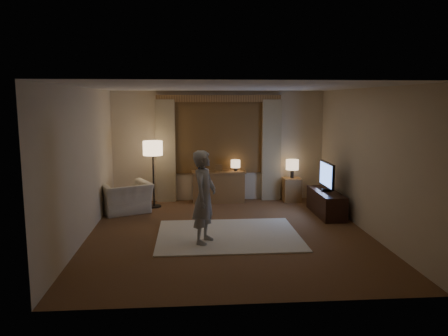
{
  "coord_description": "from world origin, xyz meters",
  "views": [
    {
      "loc": [
        -0.68,
        -7.55,
        2.38
      ],
      "look_at": [
        -0.04,
        0.6,
        1.11
      ],
      "focal_mm": 35.0,
      "sensor_mm": 36.0,
      "label": 1
    }
  ],
  "objects": [
    {
      "name": "picture_frame",
      "position": [
        -0.02,
        2.5,
        0.8
      ],
      "size": [
        0.16,
        0.02,
        0.2
      ],
      "primitive_type": "cube",
      "color": "brown",
      "rests_on": "sideboard"
    },
    {
      "name": "armchair",
      "position": [
        -2.07,
        1.69,
        0.32
      ],
      "size": [
        1.28,
        1.22,
        0.65
      ],
      "primitive_type": "imported",
      "rotation": [
        0.0,
        0.0,
        -2.69
      ],
      "color": "beige",
      "rests_on": "floor"
    },
    {
      "name": "plant",
      "position": [
        -0.42,
        2.5,
        0.85
      ],
      "size": [
        0.16,
        0.13,
        0.3
      ],
      "primitive_type": "imported",
      "color": "#999999",
      "rests_on": "sideboard"
    },
    {
      "name": "table_lamp_side",
      "position": [
        1.72,
        2.45,
        0.87
      ],
      "size": [
        0.3,
        0.3,
        0.44
      ],
      "color": "black",
      "rests_on": "side_table"
    },
    {
      "name": "tv",
      "position": [
        2.15,
        1.17,
        0.84
      ],
      "size": [
        0.21,
        0.85,
        0.61
      ],
      "color": "black",
      "rests_on": "tv_stand"
    },
    {
      "name": "person",
      "position": [
        -0.46,
        -0.49,
        0.8
      ],
      "size": [
        0.56,
        0.66,
        1.55
      ],
      "primitive_type": "imported",
      "rotation": [
        0.0,
        0.0,
        1.19
      ],
      "color": "gray",
      "rests_on": "rug"
    },
    {
      "name": "sideboard",
      "position": [
        -0.02,
        2.5,
        0.35
      ],
      "size": [
        1.2,
        0.4,
        0.7
      ],
      "primitive_type": "cube",
      "color": "brown",
      "rests_on": "floor"
    },
    {
      "name": "rug",
      "position": [
        -0.02,
        -0.1,
        0.01
      ],
      "size": [
        2.5,
        2.0,
        0.02
      ],
      "primitive_type": "cube",
      "color": "beige",
      "rests_on": "floor"
    },
    {
      "name": "table_lamp_sideboard",
      "position": [
        0.38,
        2.5,
        0.9
      ],
      "size": [
        0.22,
        0.22,
        0.3
      ],
      "color": "black",
      "rests_on": "sideboard"
    },
    {
      "name": "floor_lamp",
      "position": [
        -1.5,
        2.14,
        1.25
      ],
      "size": [
        0.43,
        0.43,
        1.49
      ],
      "color": "black",
      "rests_on": "floor"
    },
    {
      "name": "tv_stand",
      "position": [
        2.15,
        1.17,
        0.25
      ],
      "size": [
        0.45,
        1.4,
        0.5
      ],
      "primitive_type": "cube",
      "color": "black",
      "rests_on": "floor"
    },
    {
      "name": "side_table",
      "position": [
        1.72,
        2.45,
        0.28
      ],
      "size": [
        0.4,
        0.4,
        0.56
      ],
      "primitive_type": "cube",
      "color": "brown",
      "rests_on": "floor"
    },
    {
      "name": "room",
      "position": [
        0.0,
        0.5,
        1.33
      ],
      "size": [
        5.04,
        5.54,
        2.64
      ],
      "color": "brown",
      "rests_on": "ground"
    }
  ]
}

